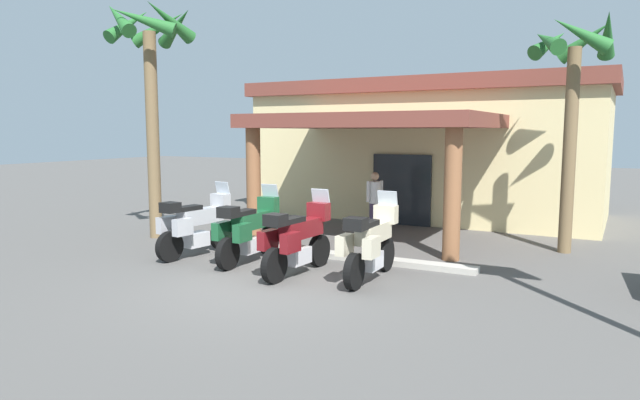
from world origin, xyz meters
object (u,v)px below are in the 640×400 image
Objects in this scene: motel_building at (428,148)px; palm_tree_roadside at (151,60)px; motorcycle_silver at (196,225)px; pedestrian at (375,198)px; palm_tree_near_portico at (572,76)px; motorcycle_cream at (371,243)px; motorcycle_green at (249,230)px; motorcycle_maroon at (297,239)px.

palm_tree_roadside reaches higher than motel_building.
pedestrian is at bearing -21.56° from motorcycle_silver.
palm_tree_near_portico reaches higher than pedestrian.
palm_tree_near_portico is at bearing -35.11° from motorcycle_cream.
motorcycle_silver is 4.27m from motorcycle_cream.
motorcycle_cream is 1.31× the size of pedestrian.
motorcycle_silver is 1.00× the size of motorcycle_green.
motorcycle_green is (1.42, 0.01, 0.00)m from motorcycle_silver.
motorcycle_green is 7.92m from palm_tree_near_portico.
motorcycle_maroon is at bearing -87.97° from motel_building.
motorcycle_maroon is at bearing -90.28° from motorcycle_silver.
motorcycle_green is at bearing -81.88° from motorcycle_silver.
motel_building is 6.73× the size of pedestrian.
motorcycle_silver is 1.00× the size of motorcycle_maroon.
motorcycle_silver is 1.31× the size of pedestrian.
palm_tree_roadside is at bearing 65.68° from pedestrian.
motorcycle_green is 2.85m from motorcycle_cream.
pedestrian reaches higher than motorcycle_silver.
motorcycle_maroon is at bearing 100.79° from motorcycle_cream.
pedestrian is (-1.76, 4.58, 0.27)m from motorcycle_cream.
motorcycle_cream is 0.36× the size of palm_tree_roadside.
motorcycle_green is 5.57m from palm_tree_roadside.
motel_building reaches higher than motorcycle_maroon.
pedestrian is 5.67m from palm_tree_near_portico.
motorcycle_silver and motorcycle_green have the same top height.
palm_tree_near_portico is at bearing -52.38° from motorcycle_silver.
motorcycle_cream is (1.42, 0.27, 0.00)m from motorcycle_maroon.
motorcycle_green is 1.00× the size of motorcycle_cream.
motel_building is at bearing 9.94° from motorcycle_cream.
motorcycle_green and motorcycle_maroon have the same top height.
pedestrian reaches higher than motorcycle_maroon.
motel_building is at bearing 55.14° from palm_tree_roadside.
palm_tree_roadside is (-3.79, 1.24, 3.89)m from motorcycle_green.
motel_building is 5.12× the size of motorcycle_silver.
motorcycle_silver is 1.00× the size of motorcycle_cream.
motorcycle_silver is 5.11m from pedestrian.
motorcycle_cream is 6.22m from palm_tree_near_portico.
motorcycle_silver is 0.41× the size of palm_tree_near_portico.
pedestrian is 0.28× the size of palm_tree_roadside.
motel_building is 9.13m from motorcycle_silver.
palm_tree_roadside is (-4.87, -3.20, 3.61)m from pedestrian.
motel_building reaches higher than pedestrian.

